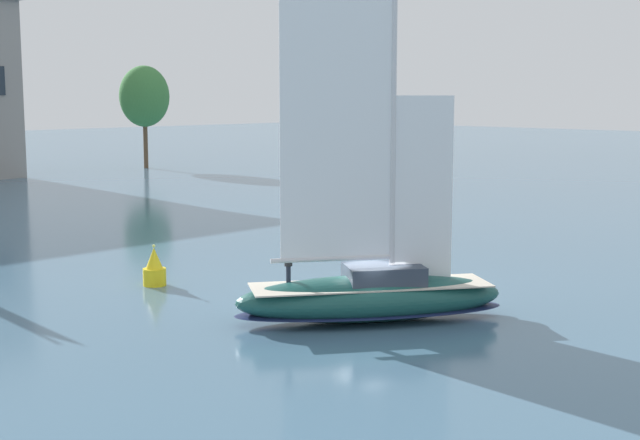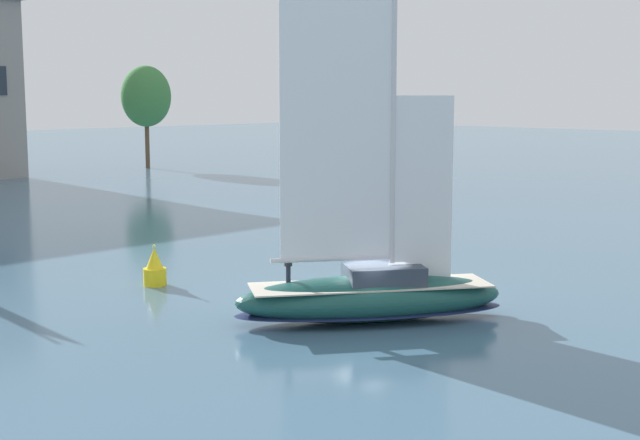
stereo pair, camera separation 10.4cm
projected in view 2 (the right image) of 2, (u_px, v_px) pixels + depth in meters
The scene contains 4 objects.
ground_plane at pixel (370, 321), 38.11m from camera, with size 400.00×400.00×0.00m, color #42667F.
tree_shore_right at pixel (146, 97), 115.67m from camera, with size 6.47×6.47×13.32m.
sailboat_main at pixel (371, 292), 37.94m from camera, with size 11.50×9.35×16.08m.
channel_buoy at pixel (155, 269), 45.03m from camera, with size 1.17×1.17×2.11m.
Camera 2 is at (-28.09, -24.38, 9.60)m, focal length 50.00 mm.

